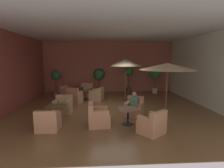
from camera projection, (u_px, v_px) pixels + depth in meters
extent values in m
cube|color=brown|center=(113.00, 109.00, 9.07)|extent=(9.92, 9.78, 0.02)
cube|color=#A95B4A|center=(109.00, 67.00, 13.60)|extent=(9.92, 0.08, 3.83)
cube|color=brown|center=(11.00, 72.00, 8.51)|extent=(0.08, 9.78, 3.83)
cube|color=silver|center=(208.00, 71.00, 9.11)|extent=(0.08, 9.78, 3.83)
cube|color=silver|center=(113.00, 31.00, 8.54)|extent=(9.92, 9.78, 0.06)
cylinder|color=black|center=(82.00, 99.00, 11.09)|extent=(0.43, 0.43, 0.02)
cylinder|color=black|center=(82.00, 95.00, 11.05)|extent=(0.07, 0.07, 0.59)
cube|color=brown|center=(82.00, 90.00, 11.00)|extent=(0.80, 0.80, 0.03)
cube|color=tan|center=(86.00, 94.00, 11.99)|extent=(0.93, 0.92, 0.42)
cube|color=tan|center=(87.00, 86.00, 12.23)|extent=(0.82, 0.31, 0.47)
cube|color=tan|center=(91.00, 89.00, 11.87)|extent=(0.25, 0.63, 0.19)
cube|color=tan|center=(81.00, 89.00, 11.95)|extent=(0.25, 0.63, 0.19)
cube|color=#BC755E|center=(69.00, 95.00, 11.32)|extent=(0.99, 0.98, 0.44)
cube|color=#BC755E|center=(64.00, 89.00, 11.34)|extent=(0.42, 0.78, 0.42)
cube|color=#BC755E|center=(71.00, 89.00, 11.55)|extent=(0.62, 0.35, 0.24)
cube|color=#BC755E|center=(66.00, 91.00, 10.97)|extent=(0.62, 0.35, 0.24)
cube|color=tan|center=(75.00, 99.00, 10.15)|extent=(0.91, 0.91, 0.46)
cube|color=tan|center=(72.00, 92.00, 9.82)|extent=(0.73, 0.38, 0.47)
cube|color=tan|center=(71.00, 93.00, 10.22)|extent=(0.32, 0.57, 0.23)
cube|color=tan|center=(80.00, 94.00, 10.06)|extent=(0.32, 0.57, 0.23)
cube|color=tan|center=(97.00, 97.00, 10.85)|extent=(0.94, 0.96, 0.45)
cube|color=tan|center=(101.00, 91.00, 10.73)|extent=(0.38, 0.79, 0.36)
cube|color=tan|center=(94.00, 92.00, 10.50)|extent=(0.60, 0.28, 0.22)
cube|color=tan|center=(98.00, 91.00, 11.13)|extent=(0.60, 0.28, 0.22)
cylinder|color=black|center=(128.00, 124.00, 6.87)|extent=(0.43, 0.43, 0.02)
cylinder|color=black|center=(128.00, 117.00, 6.83)|extent=(0.07, 0.07, 0.59)
cube|color=brown|center=(128.00, 109.00, 6.78)|extent=(0.80, 0.80, 0.03)
cube|color=tan|center=(99.00, 120.00, 6.71)|extent=(0.83, 0.81, 0.45)
cube|color=tan|center=(91.00, 109.00, 6.61)|extent=(0.22, 0.78, 0.43)
cube|color=tan|center=(100.00, 109.00, 6.97)|extent=(0.62, 0.19, 0.23)
cube|color=tan|center=(101.00, 114.00, 6.36)|extent=(0.62, 0.19, 0.23)
cube|color=tan|center=(151.00, 127.00, 6.01)|extent=(1.05, 1.04, 0.45)
cube|color=tan|center=(159.00, 117.00, 5.75)|extent=(0.71, 0.60, 0.38)
cube|color=tan|center=(145.00, 120.00, 5.79)|extent=(0.45, 0.53, 0.20)
cube|color=tan|center=(156.00, 116.00, 6.20)|extent=(0.45, 0.53, 0.20)
cube|color=#B57A59|center=(134.00, 111.00, 7.87)|extent=(0.99, 1.02, 0.42)
cube|color=#B57A59|center=(136.00, 101.00, 8.10)|extent=(0.74, 0.45, 0.42)
cube|color=#B57A59|center=(141.00, 105.00, 7.69)|extent=(0.37, 0.63, 0.19)
cube|color=#B57A59|center=(127.00, 104.00, 7.89)|extent=(0.37, 0.63, 0.19)
cylinder|color=black|center=(56.00, 120.00, 7.30)|extent=(0.35, 0.35, 0.02)
cylinder|color=black|center=(56.00, 114.00, 7.27)|extent=(0.07, 0.07, 0.59)
cube|color=brown|center=(56.00, 106.00, 7.22)|extent=(0.77, 0.77, 0.03)
cube|color=tan|center=(49.00, 124.00, 6.30)|extent=(0.78, 0.73, 0.40)
cube|color=tan|center=(45.00, 116.00, 5.97)|extent=(0.77, 0.17, 0.38)
cube|color=tan|center=(40.00, 116.00, 6.29)|extent=(0.17, 0.56, 0.22)
cube|color=tan|center=(57.00, 116.00, 6.31)|extent=(0.17, 0.56, 0.22)
cube|color=tan|center=(63.00, 109.00, 8.25)|extent=(0.82, 0.76, 0.44)
cube|color=tan|center=(64.00, 99.00, 8.47)|extent=(0.78, 0.21, 0.38)
cube|color=tan|center=(69.00, 102.00, 8.16)|extent=(0.18, 0.56, 0.21)
cube|color=tan|center=(55.00, 102.00, 8.17)|extent=(0.18, 0.56, 0.21)
cylinder|color=#2D2D2D|center=(125.00, 99.00, 11.03)|extent=(0.32, 0.32, 0.08)
cylinder|color=brown|center=(125.00, 80.00, 10.87)|extent=(0.06, 0.06, 2.48)
cone|color=#D9BF8B|center=(126.00, 62.00, 10.72)|extent=(1.95, 1.95, 0.42)
cylinder|color=#2D2D2D|center=(166.00, 110.00, 8.67)|extent=(0.32, 0.32, 0.08)
cylinder|color=brown|center=(166.00, 88.00, 8.52)|extent=(0.06, 0.06, 2.29)
cone|color=#D9B78A|center=(167.00, 66.00, 8.38)|extent=(2.66, 2.66, 0.34)
cylinder|color=#A26446|center=(56.00, 94.00, 12.15)|extent=(0.41, 0.41, 0.31)
cylinder|color=brown|center=(56.00, 86.00, 12.07)|extent=(0.06, 0.06, 0.84)
sphere|color=#2B5B35|center=(56.00, 76.00, 11.97)|extent=(0.63, 0.63, 0.63)
cylinder|color=#3A372E|center=(129.00, 90.00, 13.22)|extent=(0.36, 0.36, 0.41)
cylinder|color=brown|center=(129.00, 82.00, 13.13)|extent=(0.06, 0.06, 0.93)
sphere|color=#367E44|center=(129.00, 71.00, 13.03)|extent=(0.66, 0.66, 0.66)
cylinder|color=#A76941|center=(99.00, 90.00, 13.35)|extent=(0.36, 0.36, 0.37)
cylinder|color=brown|center=(99.00, 84.00, 13.28)|extent=(0.06, 0.06, 0.66)
sphere|color=#305F34|center=(99.00, 74.00, 13.18)|extent=(0.86, 0.86, 0.86)
cylinder|color=beige|center=(155.00, 91.00, 13.23)|extent=(0.37, 0.37, 0.37)
cylinder|color=brown|center=(155.00, 83.00, 13.16)|extent=(0.06, 0.06, 0.77)
sphere|color=#34753D|center=(155.00, 73.00, 13.05)|extent=(0.86, 0.86, 0.86)
cube|color=#466E55|center=(134.00, 102.00, 7.81)|extent=(0.40, 0.34, 0.48)
sphere|color=#A4765D|center=(134.00, 94.00, 7.76)|extent=(0.20, 0.20, 0.20)
cylinder|color=white|center=(84.00, 89.00, 11.09)|extent=(0.08, 0.08, 0.11)
cube|color=#9EA0A5|center=(81.00, 90.00, 10.90)|extent=(0.35, 0.29, 0.01)
cube|color=black|center=(81.00, 89.00, 10.79)|extent=(0.30, 0.08, 0.19)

